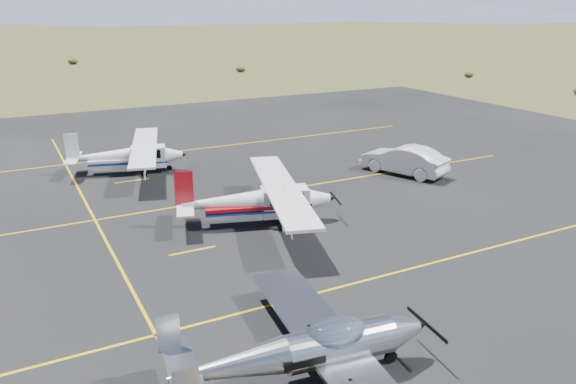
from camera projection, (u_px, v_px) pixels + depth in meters
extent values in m
plane|color=#383D1C|center=(354.00, 318.00, 18.29)|extent=(1600.00, 1600.00, 0.00)
cube|color=black|center=(263.00, 242.00, 24.18)|extent=(72.00, 72.00, 0.02)
cube|color=silver|center=(335.00, 351.00, 15.16)|extent=(2.74, 10.02, 0.13)
ellipsoid|color=#99BFD8|center=(336.00, 334.00, 14.99)|extent=(1.91, 1.24, 0.90)
cube|color=silver|center=(185.00, 375.00, 13.69)|extent=(1.15, 3.37, 0.07)
cube|color=silver|center=(168.00, 333.00, 14.55)|extent=(0.61, 0.14, 1.10)
cylinder|color=black|center=(391.00, 357.00, 15.95)|extent=(0.38, 0.14, 0.37)
cylinder|color=black|center=(309.00, 345.00, 16.44)|extent=(0.45, 0.17, 0.44)
cube|color=white|center=(285.00, 201.00, 26.07)|extent=(2.37, 1.69, 1.31)
cube|color=white|center=(281.00, 188.00, 25.82)|extent=(4.52, 10.70, 0.14)
cube|color=black|center=(285.00, 196.00, 25.98)|extent=(1.83, 1.56, 0.54)
cube|color=#A20D17|center=(258.00, 205.00, 25.87)|extent=(4.99, 2.48, 0.18)
cube|color=#A20D17|center=(184.00, 188.00, 24.96)|extent=(0.81, 0.30, 1.56)
cube|color=white|center=(185.00, 205.00, 25.21)|extent=(1.59, 3.19, 0.06)
cylinder|color=black|center=(311.00, 216.00, 26.56)|extent=(0.36, 0.19, 0.35)
cylinder|color=black|center=(283.00, 226.00, 25.32)|extent=(0.45, 0.24, 0.43)
cylinder|color=black|center=(275.00, 210.00, 27.23)|extent=(0.45, 0.24, 0.43)
cube|color=white|center=(148.00, 156.00, 34.00)|extent=(2.23, 1.56, 1.24)
cube|color=white|center=(144.00, 146.00, 33.76)|extent=(4.08, 10.13, 0.13)
cube|color=black|center=(148.00, 152.00, 33.91)|extent=(1.71, 1.45, 0.51)
cube|color=white|center=(128.00, 159.00, 33.79)|extent=(4.72, 2.26, 0.17)
cube|color=white|center=(72.00, 146.00, 32.87)|extent=(0.77, 0.27, 1.47)
cube|color=white|center=(73.00, 158.00, 33.10)|extent=(1.45, 3.02, 0.06)
cylinder|color=black|center=(169.00, 168.00, 34.48)|extent=(0.34, 0.18, 0.33)
cylinder|color=black|center=(144.00, 173.00, 33.29)|extent=(0.42, 0.22, 0.40)
cylinder|color=black|center=(145.00, 165.00, 35.08)|extent=(0.42, 0.22, 0.40)
imported|color=silver|center=(404.00, 160.00, 33.63)|extent=(3.66, 5.51, 1.72)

